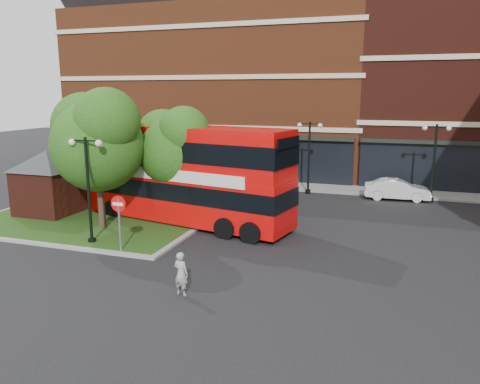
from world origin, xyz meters
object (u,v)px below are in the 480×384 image
(car_silver, at_px, (192,177))
(car_white, at_px, (397,189))
(bus, at_px, (185,168))
(woman, at_px, (181,274))

(car_silver, distance_m, car_white, 14.78)
(bus, xyz_separation_m, woman, (3.81, -8.54, -2.22))
(woman, relative_size, car_white, 0.38)
(car_white, bearing_deg, bus, 126.97)
(bus, distance_m, woman, 9.62)
(car_silver, bearing_deg, woman, -150.20)
(bus, xyz_separation_m, car_silver, (-3.91, 9.46, -2.32))
(car_white, bearing_deg, car_silver, 85.94)
(woman, height_order, car_silver, woman)
(car_silver, xyz_separation_m, car_white, (14.78, 0.00, 0.01))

